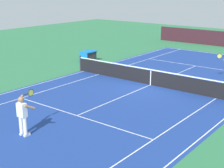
% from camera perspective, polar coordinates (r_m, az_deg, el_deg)
% --- Properties ---
extents(ground_plane, '(60.00, 60.00, 0.00)m').
position_cam_1_polar(ground_plane, '(20.52, 6.53, -0.15)').
color(ground_plane, '#2D7247').
extents(court_slab, '(24.20, 11.40, 0.00)m').
position_cam_1_polar(court_slab, '(20.52, 6.53, -0.15)').
color(court_slab, navy).
rests_on(court_slab, ground_plane).
extents(court_line_markings, '(23.85, 11.05, 0.01)m').
position_cam_1_polar(court_line_markings, '(20.52, 6.53, -0.14)').
color(court_line_markings, white).
rests_on(court_line_markings, ground_plane).
extents(tennis_net, '(0.10, 11.70, 1.08)m').
position_cam_1_polar(tennis_net, '(20.39, 6.58, 1.17)').
color(tennis_net, '#2D2D33').
rests_on(tennis_net, ground_plane).
extents(tennis_player_near, '(1.05, 0.78, 1.70)m').
position_cam_1_polar(tennis_player_near, '(13.76, -14.88, -4.88)').
color(tennis_player_near, white).
rests_on(tennis_player_near, ground_plane).
extents(tennis_ball, '(0.07, 0.07, 0.07)m').
position_cam_1_polar(tennis_ball, '(23.09, 8.12, 1.73)').
color(tennis_ball, '#CCE01E').
rests_on(tennis_ball, ground_plane).
extents(equipment_cart_tarped, '(1.25, 0.84, 0.85)m').
position_cam_1_polar(equipment_cart_tarped, '(26.59, -4.04, 4.68)').
color(equipment_cart_tarped, '#2D2D33').
rests_on(equipment_cart_tarped, ground_plane).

